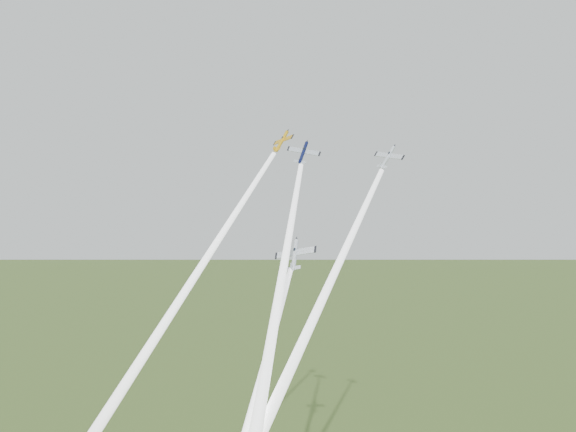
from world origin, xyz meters
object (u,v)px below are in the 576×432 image
object	(u,v)px
plane_navy	(303,152)
plane_silver_low	(295,255)
plane_silver_right	(388,157)
plane_yellow	(282,141)

from	to	relation	value
plane_navy	plane_silver_low	xyz separation A→B (m)	(2.67, -7.99, -19.64)
plane_silver_low	plane_navy	bearing A→B (deg)	100.55
plane_navy	plane_silver_low	world-z (taller)	plane_navy
plane_navy	plane_silver_right	distance (m)	17.29
plane_silver_right	plane_silver_low	world-z (taller)	plane_silver_right
plane_silver_right	plane_navy	bearing A→B (deg)	-159.68
plane_navy	plane_silver_low	size ratio (longest dim) A/B	0.80
plane_silver_low	plane_yellow	bearing A→B (deg)	122.72
plane_yellow	plane_silver_low	bearing A→B (deg)	-25.55
plane_silver_right	plane_silver_low	bearing A→B (deg)	-131.86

